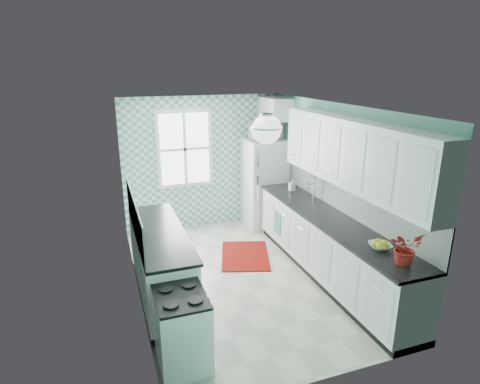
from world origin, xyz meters
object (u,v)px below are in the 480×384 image
object	(u,v)px
fridge	(264,183)
sink	(304,201)
ceiling_light	(267,129)
potted_plant	(405,248)
stove	(182,328)
microwave	(265,131)
fruit_bowl	(380,246)

from	to	relation	value
fridge	sink	distance (m)	1.41
ceiling_light	potted_plant	world-z (taller)	ceiling_light
stove	microwave	xyz separation A→B (m)	(2.31, 3.29, 1.43)
microwave	stove	bearing A→B (deg)	53.29
fridge	ceiling_light	bearing A→B (deg)	-112.64
potted_plant	microwave	bearing A→B (deg)	91.39
fridge	potted_plant	distance (m)	3.71
fruit_bowl	potted_plant	distance (m)	0.43
ceiling_light	microwave	distance (m)	2.89
ceiling_light	fruit_bowl	world-z (taller)	ceiling_light
ceiling_light	stove	distance (m)	2.35
fruit_bowl	potted_plant	size ratio (longest dim) A/B	0.68
sink	microwave	world-z (taller)	microwave
potted_plant	sink	bearing A→B (deg)	89.91
ceiling_light	potted_plant	xyz separation A→B (m)	(1.20, -1.08, -1.20)
fruit_bowl	microwave	xyz separation A→B (m)	(-0.09, 3.30, 0.88)
potted_plant	ceiling_light	bearing A→B (deg)	138.06
fridge	stove	bearing A→B (deg)	-124.77
ceiling_light	fridge	xyz separation A→B (m)	(1.11, 2.62, -1.48)
ceiling_light	potted_plant	distance (m)	2.01
fridge	fruit_bowl	distance (m)	3.31
ceiling_light	fruit_bowl	distance (m)	1.93
potted_plant	microwave	world-z (taller)	microwave
fruit_bowl	stove	bearing A→B (deg)	179.72
ceiling_light	sink	xyz separation A→B (m)	(1.20, 1.22, -1.39)
microwave	ceiling_light	bearing A→B (deg)	65.42
fridge	microwave	world-z (taller)	microwave
ceiling_light	potted_plant	bearing A→B (deg)	-41.94
stove	microwave	world-z (taller)	microwave
fridge	potted_plant	size ratio (longest dim) A/B	4.50
ceiling_light	stove	world-z (taller)	ceiling_light
ceiling_light	sink	world-z (taller)	ceiling_light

